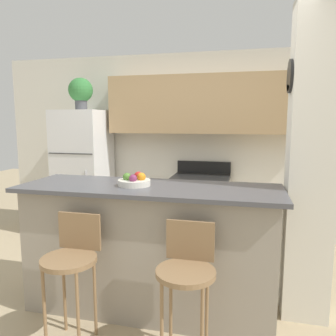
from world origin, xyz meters
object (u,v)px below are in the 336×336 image
refrigerator (84,174)px  bar_stool_right (187,272)px  fruit_bowl (135,181)px  stove_range (200,210)px  bar_stool_left (72,259)px  trash_bin (115,229)px  potted_plant_on_fridge (81,92)px

refrigerator → bar_stool_right: size_ratio=1.88×
fruit_bowl → refrigerator: bearing=129.4°
stove_range → bar_stool_right: bearing=-84.6°
bar_stool_left → trash_bin: bearing=104.0°
refrigerator → bar_stool_left: size_ratio=1.88×
stove_range → bar_stool_left: bearing=-106.4°
stove_range → fruit_bowl: fruit_bowl is taller
bar_stool_left → trash_bin: (-0.47, 1.90, -0.44)m
stove_range → fruit_bowl: bearing=-101.6°
refrigerator → bar_stool_right: 2.86m
stove_range → bar_stool_left: stove_range is taller
potted_plant_on_fridge → bar_stool_left: bearing=-64.5°
refrigerator → trash_bin: 0.92m
potted_plant_on_fridge → trash_bin: (0.55, -0.24, -1.84)m
bar_stool_left → potted_plant_on_fridge: bearing=115.5°
potted_plant_on_fridge → trash_bin: size_ratio=1.15×
potted_plant_on_fridge → stove_range: bearing=1.0°
fruit_bowl → trash_bin: fruit_bowl is taller
refrigerator → bar_stool_left: refrigerator is taller
trash_bin → stove_range: bearing=13.7°
stove_range → bar_stool_right: (0.21, -2.17, 0.17)m
fruit_bowl → trash_bin: bearing=119.5°
refrigerator → stove_range: bearing=1.0°
potted_plant_on_fridge → fruit_bowl: size_ratio=1.61×
stove_range → bar_stool_right: 2.19m
potted_plant_on_fridge → fruit_bowl: (1.33, -1.61, -0.90)m
bar_stool_left → fruit_bowl: bearing=60.4°
bar_stool_right → fruit_bowl: 0.91m
stove_range → refrigerator: bearing=-179.0°
bar_stool_right → stove_range: bearing=95.4°
stove_range → trash_bin: size_ratio=2.82×
bar_stool_left → bar_stool_right: same height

